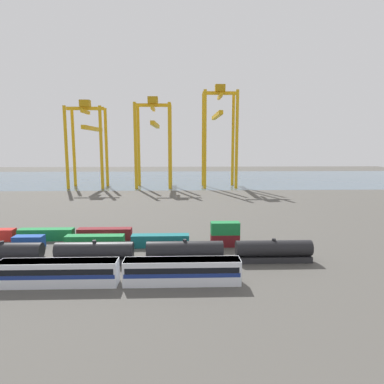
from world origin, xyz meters
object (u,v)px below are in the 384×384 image
Objects in this scene: passenger_train at (59,272)px; gantry_crane_central at (154,133)px; shipping_container_4 at (225,240)px; gantry_crane_west at (88,135)px; freight_tank_row at (95,253)px; gantry_crane_east at (219,126)px.

passenger_train is 1.26× the size of gantry_crane_central.
passenger_train is at bearing -146.04° from shipping_container_4.
gantry_crane_central reaches higher than shipping_container_4.
gantry_crane_west is 0.96× the size of gantry_crane_central.
freight_tank_row is 13.11× the size of shipping_container_4.
gantry_crane_west is at bearing 102.94° from passenger_train.
gantry_crane_west is 32.89m from gantry_crane_central.
passenger_train is at bearing -108.59° from freight_tank_row.
passenger_train is at bearing -77.06° from gantry_crane_west.
passenger_train is 1.11× the size of gantry_crane_east.
freight_tank_row is 1.85× the size of gantry_crane_west.
gantry_crane_west is (-27.73, 120.65, 23.75)m from passenger_train.
gantry_crane_central is at bearing 102.64° from shipping_container_4.
gantry_crane_west is (-55.78, 101.75, 24.60)m from shipping_container_4.
gantry_crane_east is at bearing -0.49° from gantry_crane_central.
gantry_crane_central is at bearing 179.51° from gantry_crane_east.
gantry_crane_east is at bearing 72.62° from freight_tank_row.
gantry_crane_central reaches higher than gantry_crane_west.
passenger_train is 123.70m from gantry_crane_central.
freight_tank_row reaches higher than shipping_container_4.
shipping_container_4 is 106.44m from gantry_crane_east.
gantry_crane_east reaches higher than gantry_crane_west.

